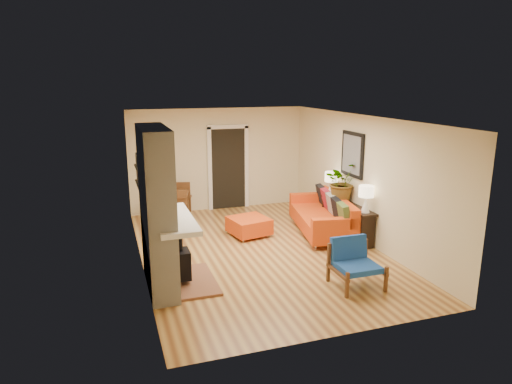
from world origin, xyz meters
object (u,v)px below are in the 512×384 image
houseplant (342,181)px  sofa (325,215)px  ottoman (249,225)px  blue_chair (354,260)px  console_table (347,210)px  lamp_near (366,196)px  dining_table (178,198)px  lamp_far (331,181)px

houseplant → sofa: bearing=162.1°
ottoman → blue_chair: blue_chair is taller
console_table → houseplant: (-0.01, 0.24, 0.58)m
console_table → lamp_near: bearing=-90.0°
sofa → dining_table: 3.49m
lamp_near → blue_chair: bearing=-126.7°
dining_table → console_table: bearing=-34.8°
sofa → lamp_near: bearing=-72.3°
console_table → lamp_far: (0.00, 0.75, 0.49)m
dining_table → sofa: bearing=-33.3°
dining_table → houseplant: 3.87m
sofa → houseplant: (0.32, -0.10, 0.76)m
blue_chair → lamp_far: bearing=69.6°
dining_table → lamp_far: bearing=-24.8°
ottoman → lamp_far: lamp_far is taller
houseplant → console_table: bearing=-87.6°
sofa → lamp_far: lamp_far is taller
ottoman → lamp_far: 2.15m
ottoman → houseplant: 2.22m
sofa → dining_table: sofa is taller
lamp_near → houseplant: (-0.01, 0.95, 0.09)m
sofa → houseplant: 0.84m
blue_chair → lamp_far: 3.18m
console_table → dining_table: bearing=145.2°
sofa → lamp_near: lamp_near is taller
sofa → console_table: bearing=-45.7°
dining_table → blue_chair: bearing=-63.9°
ottoman → dining_table: size_ratio=0.57×
blue_chair → houseplant: size_ratio=0.90×
ottoman → dining_table: dining_table is taller
lamp_far → blue_chair: bearing=-110.4°
lamp_near → lamp_far: same height
console_table → ottoman: bearing=161.0°
console_table → lamp_far: bearing=90.0°
blue_chair → lamp_near: (1.09, 1.46, 0.64)m
ottoman → lamp_far: size_ratio=1.70×
console_table → lamp_far: lamp_far is taller
console_table → blue_chair: bearing=-116.7°
sofa → blue_chair: 2.62m
lamp_near → sofa: bearing=107.7°
blue_chair → sofa: bearing=73.3°
sofa → blue_chair: size_ratio=3.09×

